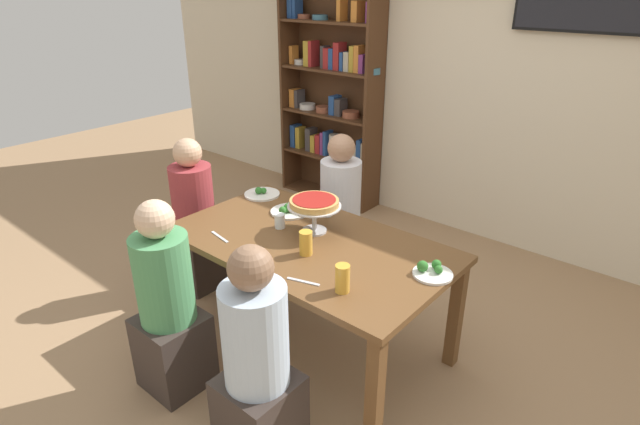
# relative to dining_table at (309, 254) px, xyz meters

# --- Properties ---
(ground_plane) EXTENTS (12.00, 12.00, 0.00)m
(ground_plane) POSITION_rel_dining_table_xyz_m (0.00, 0.00, -0.65)
(ground_plane) COLOR #9E7A56
(rear_partition) EXTENTS (8.00, 0.12, 2.80)m
(rear_partition) POSITION_rel_dining_table_xyz_m (0.00, 2.20, 0.75)
(rear_partition) COLOR beige
(rear_partition) RESTS_ON ground_plane
(dining_table) EXTENTS (1.67, 0.95, 0.74)m
(dining_table) POSITION_rel_dining_table_xyz_m (0.00, 0.00, 0.00)
(dining_table) COLOR brown
(dining_table) RESTS_ON ground_plane
(bookshelf) EXTENTS (1.12, 0.30, 2.21)m
(bookshelf) POSITION_rel_dining_table_xyz_m (-1.47, 2.01, 0.45)
(bookshelf) COLOR #4C2D19
(bookshelf) RESTS_ON ground_plane
(diner_head_west) EXTENTS (0.34, 0.34, 1.15)m
(diner_head_west) POSITION_rel_dining_table_xyz_m (-1.11, 0.00, -0.16)
(diner_head_west) COLOR #382D28
(diner_head_west) RESTS_ON ground_plane
(diner_near_right) EXTENTS (0.34, 0.34, 1.15)m
(diner_near_right) POSITION_rel_dining_table_xyz_m (0.36, -0.77, -0.16)
(diner_near_right) COLOR #382D28
(diner_near_right) RESTS_ON ground_plane
(diner_near_left) EXTENTS (0.34, 0.34, 1.15)m
(diner_near_left) POSITION_rel_dining_table_xyz_m (-0.35, -0.76, -0.16)
(diner_near_left) COLOR #382D28
(diner_near_left) RESTS_ON ground_plane
(diner_far_left) EXTENTS (0.34, 0.34, 1.15)m
(diner_far_left) POSITION_rel_dining_table_xyz_m (-0.37, 0.77, -0.16)
(diner_far_left) COLOR #382D28
(diner_far_left) RESTS_ON ground_plane
(deep_dish_pizza_stand) EXTENTS (0.32, 0.32, 0.21)m
(deep_dish_pizza_stand) POSITION_rel_dining_table_xyz_m (-0.06, 0.12, 0.26)
(deep_dish_pizza_stand) COLOR silver
(deep_dish_pizza_stand) RESTS_ON dining_table
(salad_plate_near_diner) EXTENTS (0.25, 0.25, 0.06)m
(salad_plate_near_diner) POSITION_rel_dining_table_xyz_m (-0.72, 0.31, 0.10)
(salad_plate_near_diner) COLOR white
(salad_plate_near_diner) RESTS_ON dining_table
(salad_plate_far_diner) EXTENTS (0.26, 0.26, 0.07)m
(salad_plate_far_diner) POSITION_rel_dining_table_xyz_m (-0.36, 0.22, 0.11)
(salad_plate_far_diner) COLOR white
(salad_plate_far_diner) RESTS_ON dining_table
(salad_plate_spare) EXTENTS (0.21, 0.21, 0.07)m
(salad_plate_spare) POSITION_rel_dining_table_xyz_m (0.73, 0.13, 0.11)
(salad_plate_spare) COLOR white
(salad_plate_spare) RESTS_ON dining_table
(beer_glass_amber_tall) EXTENTS (0.07, 0.07, 0.14)m
(beer_glass_amber_tall) POSITION_rel_dining_table_xyz_m (0.09, -0.13, 0.16)
(beer_glass_amber_tall) COLOR gold
(beer_glass_amber_tall) RESTS_ON dining_table
(beer_glass_amber_short) EXTENTS (0.07, 0.07, 0.15)m
(beer_glass_amber_short) POSITION_rel_dining_table_xyz_m (0.47, -0.29, 0.16)
(beer_glass_amber_short) COLOR gold
(beer_glass_amber_short) RESTS_ON dining_table
(water_glass_clear_near) EXTENTS (0.07, 0.07, 0.10)m
(water_glass_clear_near) POSITION_rel_dining_table_xyz_m (-0.15, 0.34, 0.14)
(water_glass_clear_near) COLOR white
(water_glass_clear_near) RESTS_ON dining_table
(water_glass_clear_far) EXTENTS (0.06, 0.06, 0.09)m
(water_glass_clear_far) POSITION_rel_dining_table_xyz_m (-0.26, 0.02, 0.13)
(water_glass_clear_far) COLOR white
(water_glass_clear_far) RESTS_ON dining_table
(cutlery_fork_near) EXTENTS (0.18, 0.07, 0.00)m
(cutlery_fork_near) POSITION_rel_dining_table_xyz_m (0.27, -0.35, 0.09)
(cutlery_fork_near) COLOR silver
(cutlery_fork_near) RESTS_ON dining_table
(cutlery_knife_near) EXTENTS (0.18, 0.05, 0.00)m
(cutlery_knife_near) POSITION_rel_dining_table_xyz_m (-0.44, -0.31, 0.09)
(cutlery_knife_near) COLOR silver
(cutlery_knife_near) RESTS_ON dining_table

